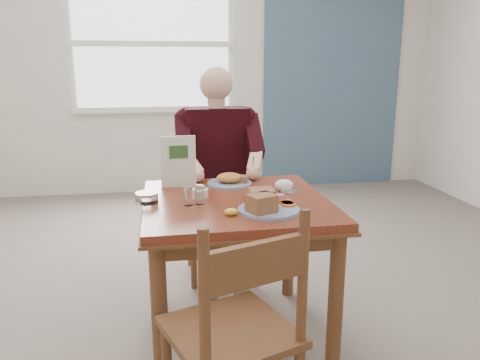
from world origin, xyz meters
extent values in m
plane|color=#6B5D56|center=(0.00, 0.00, 0.00)|extent=(6.00, 6.00, 0.00)
plane|color=beige|center=(0.00, 3.00, 1.40)|extent=(5.50, 0.00, 5.50)
cube|color=#405C77|center=(1.60, 2.98, 1.40)|extent=(1.60, 0.02, 2.80)
ellipsoid|color=yellow|center=(-0.06, -0.25, 0.77)|extent=(0.06, 0.04, 0.03)
ellipsoid|color=white|center=(0.27, 0.11, 0.78)|extent=(0.10, 0.08, 0.06)
cylinder|color=silver|center=(0.29, 0.07, 0.76)|extent=(0.11, 0.11, 0.01)
cube|color=white|center=(-0.40, 2.97, 1.60)|extent=(1.60, 0.02, 1.30)
cube|color=white|center=(-0.40, 2.96, 0.92)|extent=(1.72, 0.04, 0.06)
cube|color=white|center=(-0.40, 2.96, 1.60)|extent=(1.72, 0.04, 0.06)
cube|color=maroon|center=(0.00, 0.00, 0.73)|extent=(0.90, 0.90, 0.04)
cube|color=brown|center=(0.00, 0.00, 0.70)|extent=(0.92, 0.92, 0.01)
cylinder|color=brown|center=(-0.39, -0.39, 0.35)|extent=(0.07, 0.07, 0.71)
cylinder|color=brown|center=(0.39, -0.39, 0.35)|extent=(0.07, 0.07, 0.71)
cylinder|color=brown|center=(-0.39, 0.39, 0.35)|extent=(0.07, 0.07, 0.71)
cylinder|color=brown|center=(0.39, 0.39, 0.35)|extent=(0.07, 0.07, 0.71)
cube|color=brown|center=(0.00, -0.39, 0.66)|extent=(0.80, 0.03, 0.08)
cube|color=brown|center=(0.00, 0.39, 0.66)|extent=(0.80, 0.03, 0.08)
cube|color=brown|center=(-0.39, 0.00, 0.66)|extent=(0.03, 0.80, 0.08)
cube|color=brown|center=(0.39, 0.00, 0.66)|extent=(0.03, 0.80, 0.08)
cylinder|color=brown|center=(-0.18, 0.57, 0.23)|extent=(0.04, 0.04, 0.45)
cylinder|color=brown|center=(0.18, 0.57, 0.23)|extent=(0.04, 0.04, 0.45)
cylinder|color=brown|center=(-0.18, 0.93, 0.23)|extent=(0.04, 0.04, 0.45)
cylinder|color=brown|center=(0.18, 0.93, 0.23)|extent=(0.04, 0.04, 0.45)
cube|color=brown|center=(0.00, 0.75, 0.47)|extent=(0.42, 0.42, 0.03)
cylinder|color=brown|center=(-0.18, 0.93, 0.70)|extent=(0.04, 0.04, 0.50)
cylinder|color=brown|center=(0.18, 0.93, 0.70)|extent=(0.04, 0.04, 0.50)
cube|color=brown|center=(0.00, 0.93, 0.80)|extent=(0.38, 0.03, 0.14)
cylinder|color=brown|center=(-0.03, -0.48, 0.23)|extent=(0.05, 0.05, 0.45)
cube|color=brown|center=(-0.14, -0.71, 0.47)|extent=(0.54, 0.54, 0.03)
cylinder|color=brown|center=(-0.25, -0.94, 0.70)|extent=(0.05, 0.05, 0.50)
cylinder|color=brown|center=(0.09, -0.82, 0.70)|extent=(0.05, 0.05, 0.50)
cube|color=brown|center=(-0.08, -0.88, 0.80)|extent=(0.37, 0.15, 0.14)
cube|color=gray|center=(-0.10, 0.63, 0.54)|extent=(0.13, 0.38, 0.12)
cube|color=gray|center=(0.10, 0.63, 0.54)|extent=(0.13, 0.38, 0.12)
cube|color=gray|center=(-0.10, 0.45, 0.24)|extent=(0.10, 0.10, 0.48)
cube|color=gray|center=(0.10, 0.45, 0.24)|extent=(0.10, 0.10, 0.48)
cube|color=black|center=(0.00, 0.78, 0.84)|extent=(0.40, 0.22, 0.58)
sphere|color=black|center=(-0.19, 0.78, 1.06)|extent=(0.15, 0.15, 0.15)
sphere|color=black|center=(0.19, 0.78, 1.06)|extent=(0.15, 0.15, 0.15)
cylinder|color=#E2AD8F|center=(0.00, 0.76, 1.15)|extent=(0.11, 0.11, 0.08)
sphere|color=#E2AD8F|center=(0.00, 0.76, 1.28)|extent=(0.21, 0.21, 0.21)
cube|color=black|center=(-0.22, 0.67, 0.96)|extent=(0.09, 0.29, 0.27)
cube|color=black|center=(0.22, 0.67, 0.96)|extent=(0.09, 0.29, 0.27)
sphere|color=black|center=(-0.22, 0.55, 0.86)|extent=(0.09, 0.09, 0.09)
sphere|color=black|center=(0.22, 0.55, 0.86)|extent=(0.09, 0.09, 0.09)
cube|color=#E2AD8F|center=(-0.19, 0.46, 0.82)|extent=(0.14, 0.23, 0.14)
cube|color=#E2AD8F|center=(0.19, 0.46, 0.82)|extent=(0.14, 0.23, 0.14)
sphere|color=#E2AD8F|center=(-0.16, 0.37, 0.79)|extent=(0.08, 0.08, 0.08)
sphere|color=#E2AD8F|center=(0.16, 0.37, 0.79)|extent=(0.08, 0.08, 0.08)
cylinder|color=silver|center=(0.16, 0.37, 0.84)|extent=(0.01, 0.05, 0.12)
cylinder|color=white|center=(0.11, -0.22, 0.76)|extent=(0.34, 0.34, 0.02)
cube|color=tan|center=(0.07, -0.26, 0.80)|extent=(0.14, 0.14, 0.08)
cube|color=tan|center=(0.09, -0.17, 0.80)|extent=(0.12, 0.10, 0.08)
cylinder|color=orange|center=(0.22, -0.19, 0.77)|extent=(0.07, 0.07, 0.01)
cylinder|color=orange|center=(0.22, -0.17, 0.77)|extent=(0.09, 0.09, 0.01)
cylinder|color=orange|center=(0.21, -0.15, 0.77)|extent=(0.09, 0.09, 0.01)
cube|color=#DE6989|center=(0.18, -0.11, 0.78)|extent=(0.08, 0.08, 0.03)
cylinder|color=white|center=(0.01, 0.29, 0.76)|extent=(0.32, 0.32, 0.01)
ellipsoid|color=gold|center=(0.01, 0.29, 0.79)|extent=(0.18, 0.16, 0.05)
cube|color=tan|center=(0.07, 0.29, 0.78)|extent=(0.10, 0.08, 0.04)
cylinder|color=white|center=(-0.17, 0.06, 0.77)|extent=(0.11, 0.11, 0.04)
cube|color=pink|center=(-0.18, 0.06, 0.80)|extent=(0.03, 0.02, 0.02)
cube|color=#6699D8|center=(-0.16, 0.06, 0.80)|extent=(0.03, 0.03, 0.02)
cube|color=#EAD159|center=(-0.18, 0.05, 0.80)|extent=(0.03, 0.02, 0.02)
cube|color=white|center=(-0.18, 0.08, 0.80)|extent=(0.03, 0.02, 0.02)
cylinder|color=white|center=(-0.24, -0.06, 0.79)|extent=(0.05, 0.05, 0.08)
cylinder|color=silver|center=(-0.24, -0.06, 0.84)|extent=(0.05, 0.05, 0.02)
cylinder|color=white|center=(-0.18, -0.05, 0.79)|extent=(0.05, 0.05, 0.08)
cylinder|color=silver|center=(-0.18, -0.05, 0.84)|extent=(0.05, 0.05, 0.02)
cylinder|color=white|center=(-0.43, 0.01, 0.78)|extent=(0.14, 0.14, 0.05)
cylinder|color=white|center=(-0.45, 0.01, 0.79)|extent=(0.04, 0.04, 0.02)
cylinder|color=white|center=(-0.42, 0.03, 0.79)|extent=(0.04, 0.04, 0.02)
cylinder|color=white|center=(-0.43, 0.00, 0.79)|extent=(0.04, 0.04, 0.02)
cube|color=white|center=(-0.27, 0.29, 0.89)|extent=(0.19, 0.02, 0.28)
cube|color=#2D5926|center=(-0.26, 0.28, 0.94)|extent=(0.10, 0.01, 0.07)
camera|label=1|loc=(-0.36, -2.19, 1.40)|focal=35.00mm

